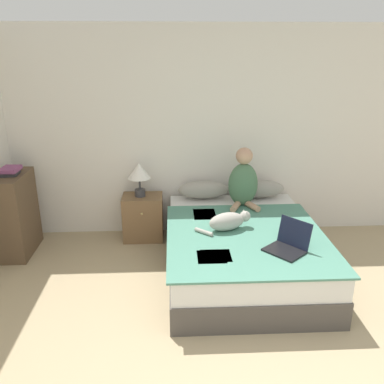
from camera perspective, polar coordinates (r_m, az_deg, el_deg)
wall_back at (r=5.06m, az=3.90°, el=8.16°), size 6.12×0.05×2.55m
bed at (r=4.38m, az=7.03°, el=-8.04°), size 1.58×2.07×0.52m
pillow_near at (r=5.00m, az=1.64°, el=0.33°), size 0.63×0.25×0.21m
pillow_far at (r=5.10m, az=9.38°, el=0.45°), size 0.63×0.25×0.21m
person_sitting at (r=4.73m, az=7.20°, el=1.54°), size 0.35×0.34×0.70m
cat_tabby at (r=4.16m, az=5.12°, el=-4.09°), size 0.58×0.31×0.18m
laptop_open at (r=3.85m, az=13.29°, el=-7.19°), size 0.45×0.46×0.27m
nightstand at (r=5.10m, az=-6.88°, el=-3.54°), size 0.49×0.37×0.57m
table_lamp at (r=4.90m, az=-7.42°, el=2.67°), size 0.28×0.28×0.41m
bookshelf at (r=5.07m, az=-23.38°, el=-2.90°), size 0.30×0.65×0.95m
book_stack_top at (r=4.90m, az=-24.15°, el=2.72°), size 0.19×0.24×0.09m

